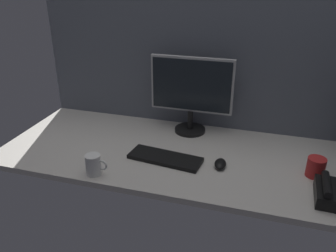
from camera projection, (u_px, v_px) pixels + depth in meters
ground_plane at (173, 152)px, 183.09cm from camera, size 180.00×80.00×3.00cm
cubicle_wall_back at (191, 59)px, 198.18cm from camera, size 180.00×5.00×79.49cm
monitor at (191, 91)px, 192.82cm from camera, size 47.07×18.00×44.26cm
keyboard at (165, 158)px, 172.30cm from camera, size 38.24×17.12×2.00cm
mouse at (220, 164)px, 165.84cm from camera, size 6.12×9.89×3.40cm
mug_red_plastic at (316, 167)px, 157.57cm from camera, size 8.36×8.36×9.27cm
mug_ceramic_white at (94, 165)px, 158.70cm from camera, size 10.69×7.17×10.08cm
desk_phone at (336, 194)px, 141.56cm from camera, size 17.80×19.71×8.80cm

